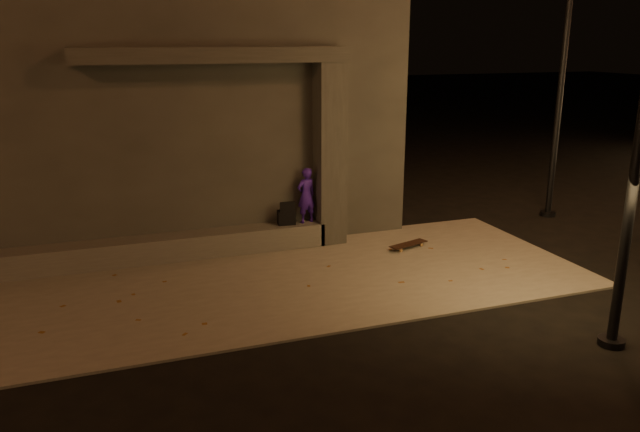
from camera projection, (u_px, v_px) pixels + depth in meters
name	position (u px, v px, depth m)	size (l,w,h in m)	color
ground	(310.00, 332.00, 8.95)	(120.00, 120.00, 0.00)	black
sidewalk	(273.00, 282.00, 10.75)	(11.00, 4.40, 0.04)	slate
building	(172.00, 107.00, 13.79)	(9.00, 5.10, 5.22)	#383633
ledge	(171.00, 247.00, 11.78)	(6.00, 0.55, 0.45)	#595550
column	(330.00, 155.00, 12.40)	(0.55, 0.55, 3.60)	#383633
canopy	(215.00, 55.00, 11.20)	(5.00, 0.70, 0.28)	#383633
skateboarder	(306.00, 195.00, 12.45)	(0.41, 0.27, 1.12)	#38189F
backpack	(286.00, 216.00, 12.42)	(0.36, 0.25, 0.48)	black
skateboard	(408.00, 244.00, 12.41)	(0.89, 0.47, 0.10)	black
street_lamp_2	(566.00, 36.00, 13.75)	(0.36, 0.36, 7.28)	black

